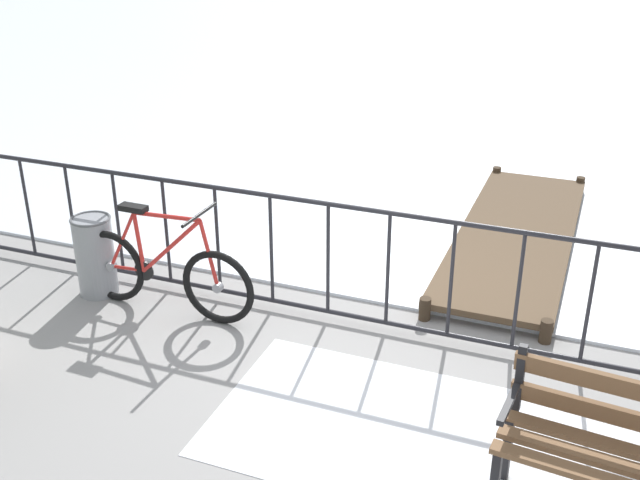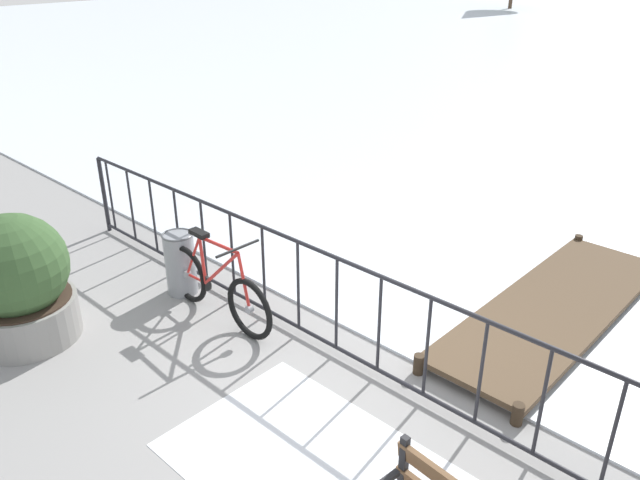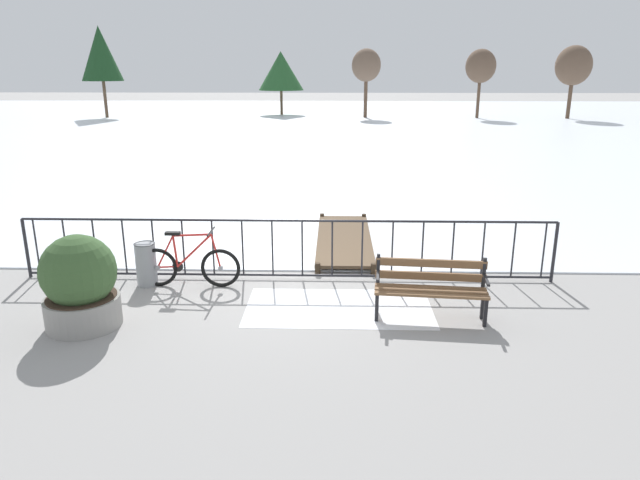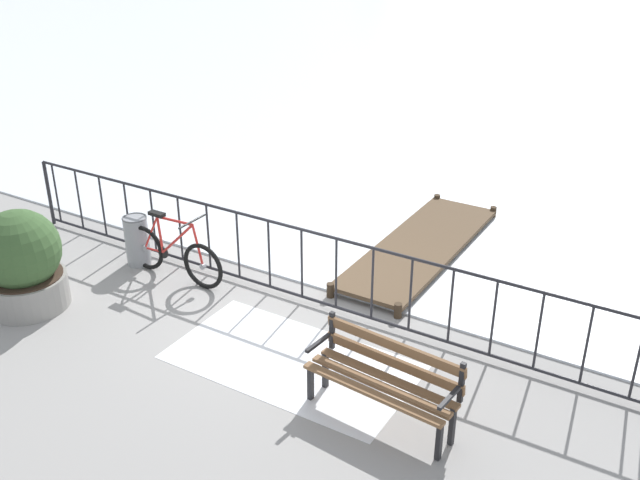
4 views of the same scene
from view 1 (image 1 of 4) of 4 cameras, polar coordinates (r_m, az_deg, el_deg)
The scene contains 6 objects.
ground_plane at distance 6.41m, azimuth 2.72°, elevation -6.36°, with size 160.00×160.00×0.00m, color gray.
snow_patch at distance 5.26m, azimuth 7.62°, elevation -14.34°, with size 2.82×1.50×0.01m, color white.
railing_fence at distance 6.14m, azimuth 2.82°, elevation -1.87°, with size 9.06×0.06×1.07m.
bicycle_near_railing at distance 6.57m, azimuth -11.68°, elevation -2.39°, with size 1.71×0.52×0.97m.
trash_bin at distance 7.01m, azimuth -16.46°, elevation -1.09°, with size 0.35×0.35×0.73m.
wooden_dock at distance 8.00m, azimuth 14.44°, elevation 0.40°, with size 1.10×3.67×0.20m.
Camera 1 is at (1.72, -5.22, 3.29)m, focal length 42.83 mm.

